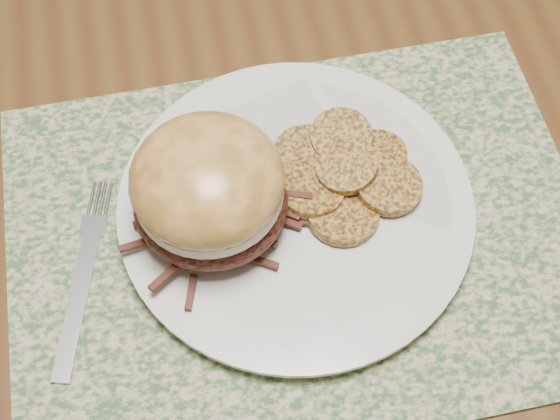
% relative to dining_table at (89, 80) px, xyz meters
% --- Properties ---
extents(ground, '(3.50, 3.50, 0.00)m').
position_rel_dining_table_xyz_m(ground, '(0.00, 0.00, -0.67)').
color(ground, '#512D1C').
rests_on(ground, ground).
extents(dining_table, '(1.50, 0.90, 0.75)m').
position_rel_dining_table_xyz_m(dining_table, '(0.00, 0.00, 0.00)').
color(dining_table, '#563B19').
rests_on(dining_table, ground).
extents(placemat, '(0.45, 0.33, 0.00)m').
position_rel_dining_table_xyz_m(placemat, '(0.16, -0.26, 0.08)').
color(placemat, '#3A6333').
rests_on(placemat, dining_table).
extents(dinner_plate, '(0.26, 0.26, 0.02)m').
position_rel_dining_table_xyz_m(dinner_plate, '(0.16, -0.24, 0.09)').
color(dinner_plate, silver).
rests_on(dinner_plate, placemat).
extents(pork_sandwich, '(0.14, 0.14, 0.09)m').
position_rel_dining_table_xyz_m(pork_sandwich, '(0.10, -0.24, 0.14)').
color(pork_sandwich, black).
rests_on(pork_sandwich, dinner_plate).
extents(roasted_potatoes, '(0.12, 0.13, 0.03)m').
position_rel_dining_table_xyz_m(roasted_potatoes, '(0.20, -0.22, 0.11)').
color(roasted_potatoes, '#A2782F').
rests_on(roasted_potatoes, dinner_plate).
extents(fork, '(0.06, 0.16, 0.00)m').
position_rel_dining_table_xyz_m(fork, '(-0.01, -0.26, 0.09)').
color(fork, '#B2B2B9').
rests_on(fork, placemat).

